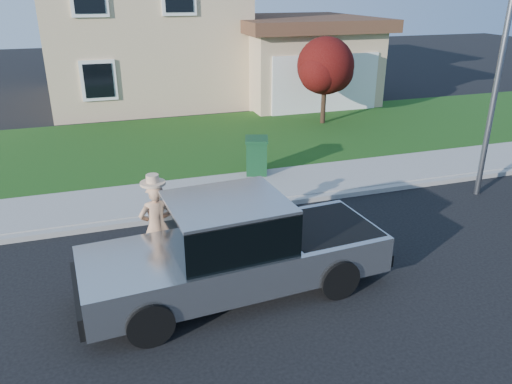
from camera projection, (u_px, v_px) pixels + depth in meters
ground at (259, 277)px, 9.05m from camera, size 80.00×80.00×0.00m
curb at (260, 205)px, 11.86m from camera, size 40.00×0.20×0.12m
sidewalk at (247, 188)px, 12.82m from camera, size 40.00×2.00×0.15m
lawn at (207, 141)px, 16.78m from camera, size 40.00×7.00×0.10m
house at (172, 27)px, 22.59m from camera, size 14.00×11.30×6.85m
pickup_truck at (235, 250)px, 8.36m from camera, size 5.34×2.18×1.72m
woman at (156, 225)px, 9.05m from camera, size 0.68×0.51×1.85m
ornamental_tree at (326, 69)px, 18.11m from camera, size 2.29×2.07×3.15m
trash_bin at (257, 155)px, 13.48m from camera, size 0.79×0.85×0.99m
street_lamp at (502, 62)px, 11.37m from camera, size 0.44×0.75×5.76m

